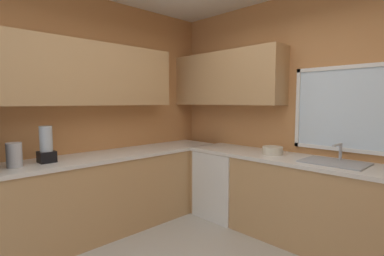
{
  "coord_description": "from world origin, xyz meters",
  "views": [
    {
      "loc": [
        1.44,
        -1.47,
        1.49
      ],
      "look_at": [
        -0.8,
        0.71,
        1.21
      ],
      "focal_mm": 27.18,
      "sensor_mm": 36.0,
      "label": 1
    }
  ],
  "objects_px": {
    "blender_appliance": "(46,146)",
    "bowl": "(273,150)",
    "dishwasher": "(224,183)",
    "sink_assembly": "(334,162)",
    "kettle": "(14,155)"
  },
  "relations": [
    {
      "from": "bowl",
      "to": "blender_appliance",
      "type": "relative_size",
      "value": 0.63
    },
    {
      "from": "dishwasher",
      "to": "sink_assembly",
      "type": "height_order",
      "value": "sink_assembly"
    },
    {
      "from": "kettle",
      "to": "bowl",
      "type": "xyz_separation_m",
      "value": [
        1.31,
        2.27,
        -0.07
      ]
    },
    {
      "from": "sink_assembly",
      "to": "bowl",
      "type": "xyz_separation_m",
      "value": [
        -0.67,
        -0.01,
        0.03
      ]
    },
    {
      "from": "kettle",
      "to": "sink_assembly",
      "type": "xyz_separation_m",
      "value": [
        1.98,
        2.28,
        -0.1
      ]
    },
    {
      "from": "sink_assembly",
      "to": "blender_appliance",
      "type": "height_order",
      "value": "blender_appliance"
    },
    {
      "from": "kettle",
      "to": "sink_assembly",
      "type": "bearing_deg",
      "value": 48.98
    },
    {
      "from": "dishwasher",
      "to": "kettle",
      "type": "xyz_separation_m",
      "value": [
        -0.64,
        -2.24,
        0.58
      ]
    },
    {
      "from": "dishwasher",
      "to": "bowl",
      "type": "xyz_separation_m",
      "value": [
        0.67,
        0.03,
        0.51
      ]
    },
    {
      "from": "blender_appliance",
      "to": "bowl",
      "type": "bearing_deg",
      "value": 56.2
    },
    {
      "from": "dishwasher",
      "to": "sink_assembly",
      "type": "bearing_deg",
      "value": 1.56
    },
    {
      "from": "kettle",
      "to": "sink_assembly",
      "type": "relative_size",
      "value": 0.39
    },
    {
      "from": "sink_assembly",
      "to": "bowl",
      "type": "distance_m",
      "value": 0.67
    },
    {
      "from": "bowl",
      "to": "blender_appliance",
      "type": "distance_m",
      "value": 2.4
    },
    {
      "from": "dishwasher",
      "to": "blender_appliance",
      "type": "xyz_separation_m",
      "value": [
        -0.66,
        -1.96,
        0.63
      ]
    }
  ]
}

